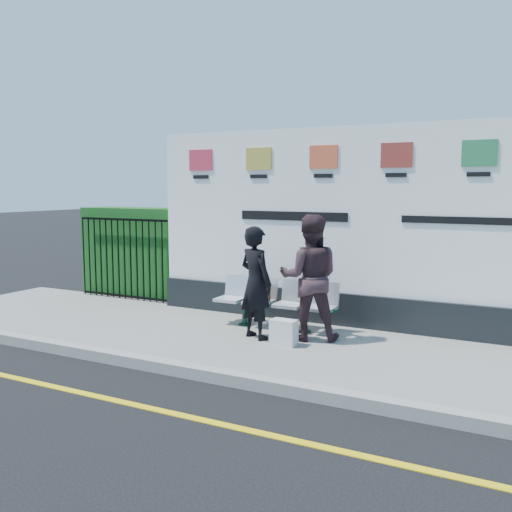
{
  "coord_description": "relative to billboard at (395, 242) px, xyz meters",
  "views": [
    {
      "loc": [
        2.53,
        -4.39,
        2.22
      ],
      "look_at": [
        -1.19,
        2.7,
        1.25
      ],
      "focal_mm": 40.0,
      "sensor_mm": 36.0,
      "label": 1
    }
  ],
  "objects": [
    {
      "name": "hedge",
      "position": [
        -5.08,
        0.45,
        -0.45
      ],
      "size": [
        2.35,
        0.7,
        1.7
      ],
      "primitive_type": "cube",
      "color": "#18511A",
      "rests_on": "pavement"
    },
    {
      "name": "railing",
      "position": [
        -5.08,
        -0.0,
        -0.53
      ],
      "size": [
        2.05,
        0.06,
        1.54
      ],
      "primitive_type": null,
      "color": "black",
      "rests_on": "pavement"
    },
    {
      "name": "handbag_brown",
      "position": [
        -1.84,
        -0.75,
        -0.77
      ],
      "size": [
        0.34,
        0.19,
        0.25
      ],
      "primitive_type": "cube",
      "rotation": [
        0.0,
        0.0,
        0.16
      ],
      "color": "black",
      "rests_on": "bench"
    },
    {
      "name": "woman_right",
      "position": [
        -0.91,
        -1.04,
        -0.43
      ],
      "size": [
        1.03,
        0.93,
        1.73
      ],
      "primitive_type": "imported",
      "rotation": [
        0.0,
        0.0,
        3.53
      ],
      "color": "#362328",
      "rests_on": "pavement"
    },
    {
      "name": "bench",
      "position": [
        -1.6,
        -0.74,
        -1.1
      ],
      "size": [
        1.89,
        0.54,
        0.4
      ],
      "primitive_type": null,
      "rotation": [
        0.0,
        0.0,
        0.02
      ],
      "color": "silver",
      "rests_on": "pavement"
    },
    {
      "name": "carrier_bag_white",
      "position": [
        -1.09,
        -1.49,
        -1.13
      ],
      "size": [
        0.34,
        0.21,
        0.34
      ],
      "primitive_type": "cube",
      "color": "silver",
      "rests_on": "pavement"
    },
    {
      "name": "yellow_line",
      "position": [
        -0.5,
        -3.85,
        -1.42
      ],
      "size": [
        14.0,
        0.1,
        0.01
      ],
      "primitive_type": "cube",
      "color": "yellow",
      "rests_on": "ground"
    },
    {
      "name": "pavement",
      "position": [
        -0.5,
        -1.35,
        -1.36
      ],
      "size": [
        14.0,
        3.0,
        0.12
      ],
      "primitive_type": "cube",
      "color": "gray",
      "rests_on": "ground"
    },
    {
      "name": "ground",
      "position": [
        -0.5,
        -3.85,
        -1.42
      ],
      "size": [
        80.0,
        80.0,
        0.0
      ],
      "primitive_type": "plane",
      "color": "black"
    },
    {
      "name": "woman_left",
      "position": [
        -1.59,
        -1.34,
        -0.51
      ],
      "size": [
        0.67,
        0.57,
        1.57
      ],
      "primitive_type": "imported",
      "rotation": [
        0.0,
        0.0,
        2.75
      ],
      "color": "black",
      "rests_on": "pavement"
    },
    {
      "name": "kerb",
      "position": [
        -0.5,
        -2.85,
        -1.35
      ],
      "size": [
        14.0,
        0.18,
        0.14
      ],
      "primitive_type": "cube",
      "color": "gray",
      "rests_on": "ground"
    },
    {
      "name": "billboard",
      "position": [
        0.0,
        0.0,
        0.0
      ],
      "size": [
        8.0,
        0.3,
        3.0
      ],
      "color": "black",
      "rests_on": "pavement"
    }
  ]
}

